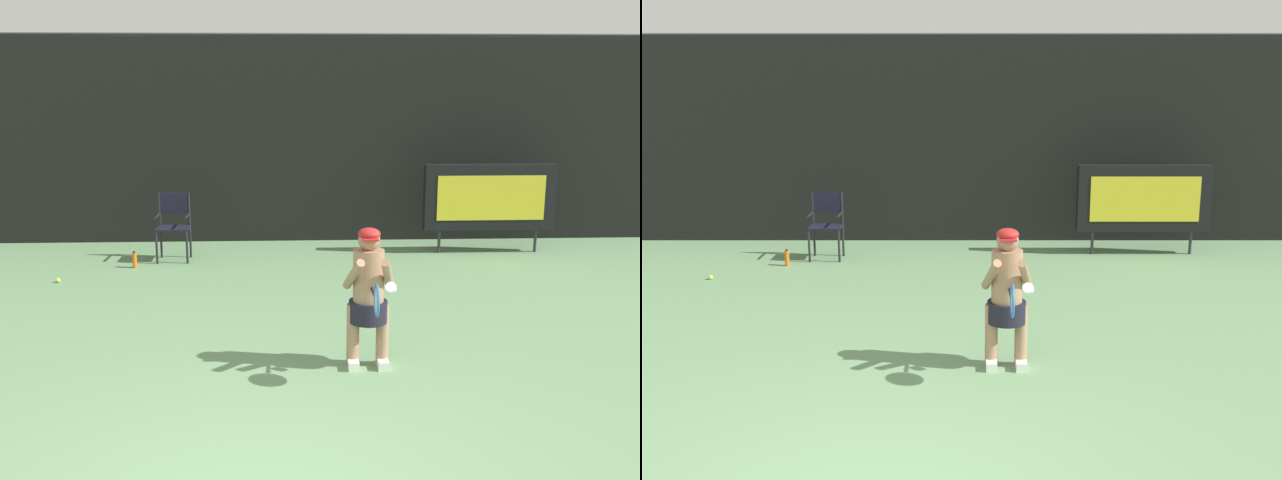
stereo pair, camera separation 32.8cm
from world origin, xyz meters
TOP-DOWN VIEW (x-y plane):
  - backdrop_screen at (0.00, 8.50)m, footprint 18.00×0.12m
  - scoreboard at (3.65, 7.40)m, footprint 2.20×0.21m
  - umpire_chair at (-1.58, 7.12)m, footprint 0.52×0.44m
  - water_bottle at (-2.12, 6.62)m, footprint 0.07×0.07m
  - tennis_player at (1.08, 2.58)m, footprint 0.52×0.59m
  - tennis_racket at (1.10, 2.08)m, footprint 0.03×0.60m
  - tennis_ball_loose at (-3.05, 5.82)m, footprint 0.07×0.07m

SIDE VIEW (x-z plane):
  - tennis_ball_loose at x=-3.05m, z-range 0.00..0.07m
  - water_bottle at x=-2.12m, z-range -0.01..0.26m
  - umpire_chair at x=-1.58m, z-range 0.08..1.16m
  - tennis_player at x=1.08m, z-range 0.06..1.49m
  - tennis_racket at x=1.10m, z-range 0.70..1.02m
  - scoreboard at x=3.65m, z-range 0.20..1.70m
  - backdrop_screen at x=0.00m, z-range -0.02..3.64m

